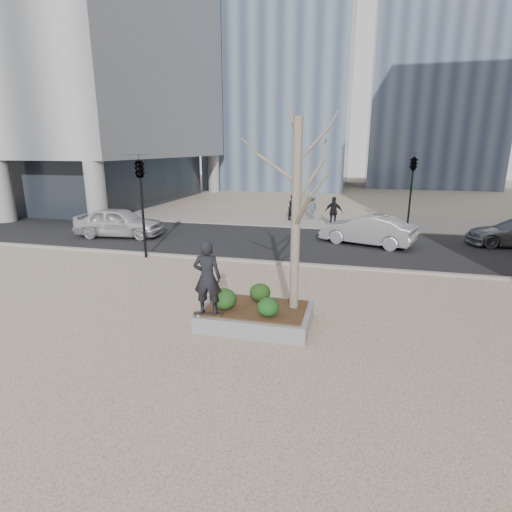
% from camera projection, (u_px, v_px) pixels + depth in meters
% --- Properties ---
extents(ground, '(120.00, 120.00, 0.00)m').
position_uv_depth(ground, '(222.00, 320.00, 11.35)').
color(ground, tan).
rests_on(ground, ground).
extents(street, '(60.00, 8.00, 0.02)m').
position_uv_depth(street, '(284.00, 242.00, 20.71)').
color(street, black).
rests_on(street, ground).
extents(far_sidewalk, '(60.00, 6.00, 0.02)m').
position_uv_depth(far_sidewalk, '(302.00, 220.00, 27.27)').
color(far_sidewalk, gray).
rests_on(far_sidewalk, ground).
extents(planter, '(3.00, 2.00, 0.45)m').
position_uv_depth(planter, '(256.00, 316.00, 11.06)').
color(planter, gray).
rests_on(planter, ground).
extents(planter_mulch, '(2.70, 1.70, 0.04)m').
position_uv_depth(planter_mulch, '(256.00, 308.00, 11.00)').
color(planter_mulch, '#382314').
rests_on(planter_mulch, planter).
extents(sycamore_tree, '(2.80, 2.80, 6.60)m').
position_uv_depth(sycamore_tree, '(297.00, 186.00, 10.17)').
color(sycamore_tree, gray).
rests_on(sycamore_tree, planter_mulch).
extents(shrub_left, '(0.68, 0.68, 0.57)m').
position_uv_depth(shrub_left, '(224.00, 299.00, 10.82)').
color(shrub_left, '#143F18').
rests_on(shrub_left, planter_mulch).
extents(shrub_middle, '(0.60, 0.60, 0.51)m').
position_uv_depth(shrub_middle, '(260.00, 292.00, 11.40)').
color(shrub_middle, '#1D3F14').
rests_on(shrub_middle, planter_mulch).
extents(shrub_right, '(0.58, 0.58, 0.49)m').
position_uv_depth(shrub_right, '(268.00, 307.00, 10.38)').
color(shrub_right, '#133E17').
rests_on(shrub_right, planter_mulch).
extents(skateboard, '(0.80, 0.35, 0.08)m').
position_uv_depth(skateboard, '(208.00, 314.00, 10.53)').
color(skateboard, black).
rests_on(skateboard, planter).
extents(skateboarder, '(0.78, 0.57, 1.97)m').
position_uv_depth(skateboarder, '(207.00, 278.00, 10.26)').
color(skateboarder, black).
rests_on(skateboarder, skateboard).
extents(police_car, '(4.91, 2.44, 1.61)m').
position_uv_depth(police_car, '(119.00, 222.00, 21.79)').
color(police_car, silver).
rests_on(police_car, street).
extents(car_silver, '(4.84, 3.00, 1.50)m').
position_uv_depth(car_silver, '(367.00, 230.00, 19.97)').
color(car_silver, '#A0A1A8').
rests_on(car_silver, street).
extents(pedestrian_a, '(0.90, 1.02, 1.74)m').
position_uv_depth(pedestrian_a, '(293.00, 207.00, 26.90)').
color(pedestrian_a, black).
rests_on(pedestrian_a, far_sidewalk).
extents(pedestrian_b, '(1.06, 1.24, 1.66)m').
position_uv_depth(pedestrian_b, '(312.00, 207.00, 27.41)').
color(pedestrian_b, '#405A74').
rests_on(pedestrian_b, far_sidewalk).
extents(pedestrian_c, '(1.14, 0.62, 1.85)m').
position_uv_depth(pedestrian_c, '(334.00, 212.00, 24.49)').
color(pedestrian_c, black).
rests_on(pedestrian_c, far_sidewalk).
extents(traffic_light_near, '(0.60, 2.48, 4.50)m').
position_uv_depth(traffic_light_near, '(142.00, 207.00, 17.31)').
color(traffic_light_near, black).
rests_on(traffic_light_near, ground).
extents(traffic_light_far, '(0.60, 2.48, 4.50)m').
position_uv_depth(traffic_light_far, '(411.00, 193.00, 22.90)').
color(traffic_light_far, black).
rests_on(traffic_light_far, ground).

